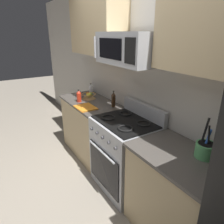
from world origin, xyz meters
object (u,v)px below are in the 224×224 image
bottle_soy (113,99)px  bottle_hot_sauce (79,96)px  microwave (129,48)px  fruit_basket (89,96)px  utensil_crock (206,149)px  cutting_board (85,107)px  bottle_vinegar (91,89)px  range_oven (125,154)px

bottle_soy → bottle_hot_sauce: bearing=-145.4°
microwave → bottle_hot_sauce: 1.28m
fruit_basket → utensil_crock: bearing=2.9°
microwave → cutting_board: microwave is taller
bottle_soy → bottle_vinegar: bearing=179.5°
utensil_crock → bottle_vinegar: (-2.24, 0.03, 0.02)m
bottle_soy → microwave: bearing=-15.0°
fruit_basket → bottle_hot_sauce: size_ratio=1.21×
cutting_board → bottle_soy: bottle_soy is taller
utensil_crock → bottle_vinegar: size_ratio=1.75×
range_oven → utensil_crock: utensil_crock is taller
range_oven → bottle_hot_sauce: (-1.02, -0.15, 0.52)m
bottle_soy → bottle_hot_sauce: 0.58m
bottle_vinegar → range_oven: bearing=-8.0°
fruit_basket → bottle_vinegar: bottle_vinegar is taller
utensil_crock → cutting_board: (-1.67, -0.34, -0.06)m
utensil_crock → bottle_hot_sauce: size_ratio=1.78×
fruit_basket → bottle_vinegar: 0.24m
bottle_soy → bottle_vinegar: size_ratio=1.20×
utensil_crock → bottle_soy: (-1.50, 0.02, 0.04)m
bottle_soy → range_oven: bearing=-17.5°
bottle_vinegar → cutting_board: bearing=-33.0°
range_oven → bottle_hot_sauce: bearing=-171.4°
bottle_hot_sauce → bottle_vinegar: bearing=128.1°
cutting_board → bottle_hot_sauce: size_ratio=1.60×
utensil_crock → fruit_basket: (-2.05, -0.10, -0.02)m
fruit_basket → cutting_board: 0.45m
range_oven → bottle_vinegar: bottle_vinegar is taller
range_oven → microwave: bearing=90.0°
range_oven → fruit_basket: size_ratio=4.67×
microwave → utensil_crock: 1.24m
microwave → fruit_basket: (-1.09, 0.02, -0.79)m
fruit_basket → bottle_hot_sauce: bearing=-70.4°
fruit_basket → bottle_soy: (0.54, 0.13, 0.06)m
bottle_vinegar → bottle_hot_sauce: bearing=-51.9°
fruit_basket → range_oven: bearing=-2.3°
range_oven → fruit_basket: bearing=177.7°
fruit_basket → bottle_hot_sauce: bottle_hot_sauce is taller
bottle_vinegar → utensil_crock: bearing=-0.8°
bottle_vinegar → microwave: bearing=-6.8°
cutting_board → fruit_basket: bearing=148.2°
cutting_board → bottle_soy: 0.41m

